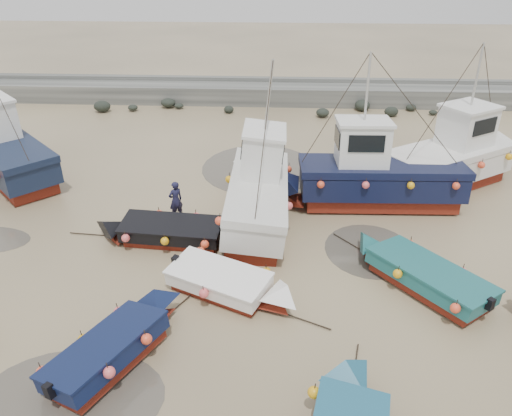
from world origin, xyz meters
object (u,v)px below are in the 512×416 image
(dinghy_1, at_px, (119,342))
(dinghy_4, at_px, (162,228))
(dinghy_5, at_px, (230,281))
(person, at_px, (177,218))
(cabin_boat_3, at_px, (458,155))
(dinghy_6, at_px, (419,271))
(cabin_boat_0, at_px, (3,148))
(cabin_boat_1, at_px, (255,186))
(cabin_boat_2, at_px, (367,175))

(dinghy_1, height_order, dinghy_4, same)
(dinghy_4, xyz_separation_m, dinghy_5, (2.80, -3.11, 0.01))
(dinghy_5, distance_m, person, 5.56)
(dinghy_5, relative_size, cabin_boat_3, 0.63)
(dinghy_6, xyz_separation_m, cabin_boat_0, (-17.48, 7.74, 0.81))
(cabin_boat_0, bearing_deg, dinghy_5, -81.86)
(dinghy_6, height_order, person, dinghy_6)
(cabin_boat_0, height_order, person, cabin_boat_0)
(person, bearing_deg, dinghy_4, 45.75)
(dinghy_5, height_order, cabin_boat_1, cabin_boat_1)
(person, bearing_deg, cabin_boat_1, 147.04)
(cabin_boat_2, xyz_separation_m, cabin_boat_3, (4.42, 2.36, 0.03))
(person, bearing_deg, cabin_boat_2, 152.98)
(cabin_boat_3, bearing_deg, dinghy_1, -79.48)
(dinghy_1, xyz_separation_m, dinghy_4, (-0.13, 5.91, -0.01))
(dinghy_1, height_order, dinghy_5, same)
(dinghy_1, height_order, person, dinghy_1)
(dinghy_6, height_order, cabin_boat_1, cabin_boat_1)
(dinghy_1, relative_size, dinghy_4, 0.88)
(cabin_boat_2, bearing_deg, cabin_boat_3, -63.53)
(dinghy_5, bearing_deg, cabin_boat_3, 158.28)
(cabin_boat_0, bearing_deg, cabin_boat_2, -52.34)
(dinghy_6, relative_size, cabin_boat_1, 0.57)
(dinghy_4, distance_m, cabin_boat_2, 8.58)
(cabin_boat_1, height_order, cabin_boat_3, same)
(cabin_boat_1, bearing_deg, dinghy_5, -95.63)
(cabin_boat_1, bearing_deg, cabin_boat_2, 15.65)
(dinghy_5, height_order, cabin_boat_2, cabin_boat_2)
(cabin_boat_1, relative_size, cabin_boat_3, 1.16)
(dinghy_1, height_order, dinghy_6, same)
(cabin_boat_3, relative_size, person, 5.07)
(dinghy_4, bearing_deg, cabin_boat_1, -52.82)
(dinghy_6, relative_size, person, 3.32)
(cabin_boat_0, distance_m, person, 9.70)
(dinghy_1, distance_m, person, 7.69)
(cabin_boat_1, bearing_deg, dinghy_1, -111.72)
(dinghy_5, xyz_separation_m, cabin_boat_2, (5.06, 6.47, 0.79))
(cabin_boat_2, xyz_separation_m, person, (-7.69, -1.60, -1.35))
(dinghy_4, xyz_separation_m, cabin_boat_3, (12.28, 5.72, 0.84))
(cabin_boat_1, bearing_deg, cabin_boat_0, 163.75)
(dinghy_4, xyz_separation_m, dinghy_6, (8.83, -2.19, -0.01))
(cabin_boat_3, height_order, person, cabin_boat_3)
(cabin_boat_2, bearing_deg, person, 100.09)
(cabin_boat_2, distance_m, cabin_boat_3, 5.02)
(cabin_boat_0, xyz_separation_m, cabin_boat_3, (20.93, 0.17, 0.03))
(cabin_boat_0, bearing_deg, cabin_boat_1, -60.96)
(cabin_boat_0, relative_size, cabin_boat_1, 0.82)
(dinghy_4, height_order, person, dinghy_4)
(dinghy_6, relative_size, cabin_boat_2, 0.54)
(dinghy_4, height_order, cabin_boat_3, cabin_boat_3)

